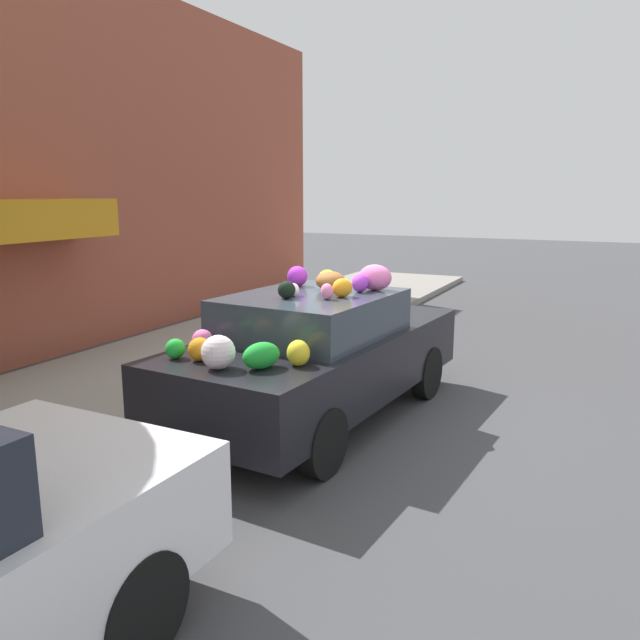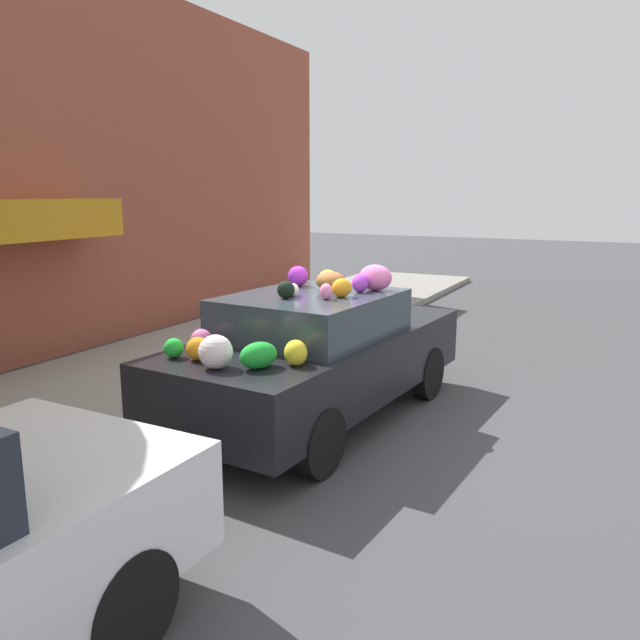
{
  "view_description": "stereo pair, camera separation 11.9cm",
  "coord_description": "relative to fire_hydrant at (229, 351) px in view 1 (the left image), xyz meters",
  "views": [
    {
      "loc": [
        -6.11,
        -3.11,
        2.54
      ],
      "look_at": [
        0.0,
        -0.11,
        1.14
      ],
      "focal_mm": 35.0,
      "sensor_mm": 36.0,
      "label": 1
    },
    {
      "loc": [
        -6.06,
        -3.22,
        2.54
      ],
      "look_at": [
        0.0,
        -0.11,
        1.14
      ],
      "focal_mm": 35.0,
      "sensor_mm": 36.0,
      "label": 2
    }
  ],
  "objects": [
    {
      "name": "sidewalk_curb",
      "position": [
        -0.58,
        1.18,
        -0.41
      ],
      "size": [
        24.0,
        3.2,
        0.13
      ],
      "color": "gray",
      "rests_on": "ground"
    },
    {
      "name": "fire_hydrant",
      "position": [
        0.0,
        0.0,
        0.0
      ],
      "size": [
        0.2,
        0.2,
        0.7
      ],
      "color": "#B2B2B7",
      "rests_on": "sidewalk_curb"
    },
    {
      "name": "ground_plane",
      "position": [
        -0.58,
        -1.52,
        -0.48
      ],
      "size": [
        60.0,
        60.0,
        0.0
      ],
      "primitive_type": "plane",
      "color": "#424244"
    },
    {
      "name": "art_car",
      "position": [
        -0.6,
        -1.63,
        0.32
      ],
      "size": [
        4.3,
        2.04,
        1.75
      ],
      "rotation": [
        0.0,
        0.0,
        -0.08
      ],
      "color": "black",
      "rests_on": "ground"
    }
  ]
}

